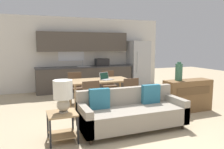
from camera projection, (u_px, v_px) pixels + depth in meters
ground_plane at (141, 133)px, 4.23m from camera, size 20.00×20.00×0.00m
wall_back at (83, 54)px, 8.31m from camera, size 6.40×0.07×2.70m
kitchen_counter at (85, 68)px, 8.11m from camera, size 3.54×0.65×2.15m
refrigerator at (138, 64)px, 8.81m from camera, size 0.76×0.71×1.84m
dining_table at (100, 82)px, 5.87m from camera, size 1.60×0.81×0.76m
couch at (131, 112)px, 4.40m from camera, size 2.13×0.80×0.85m
side_table at (62, 122)px, 3.84m from camera, size 0.50×0.50×0.51m
table_lamp at (63, 93)px, 3.79m from camera, size 0.34×0.34×0.57m
credenza at (188, 95)px, 5.58m from camera, size 1.26×0.42×0.80m
vase at (179, 72)px, 5.44m from camera, size 0.18×0.18×0.47m
dining_chair_far_left at (76, 86)px, 6.38m from camera, size 0.44×0.44×0.89m
dining_chair_near_left at (89, 97)px, 5.01m from camera, size 0.46×0.46×0.89m
dining_chair_near_right at (129, 93)px, 5.42m from camera, size 0.44×0.44×0.89m
dining_chair_far_right at (108, 83)px, 6.77m from camera, size 0.48×0.48×0.89m
laptop at (106, 78)px, 5.86m from camera, size 0.40×0.37×0.20m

